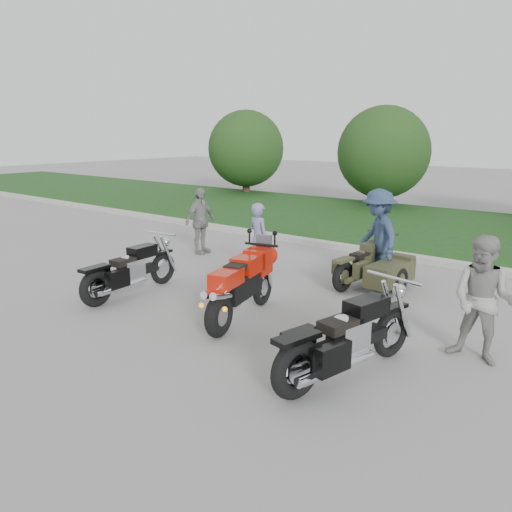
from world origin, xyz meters
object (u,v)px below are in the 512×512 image
Objects in this scene: cruiser_sidecar at (378,270)px; sportbike_red at (241,284)px; person_back at (200,221)px; cruiser_left at (128,272)px; person_stripe at (259,239)px; cruiser_right at (343,342)px; person_denim at (378,237)px; person_grey at (483,300)px.

sportbike_red is at bearing -104.06° from cruiser_sidecar.
sportbike_red is at bearing -129.73° from person_back.
cruiser_left is 1.10× the size of cruiser_sidecar.
cruiser_right is at bearing 155.76° from person_stripe.
cruiser_right is 1.58× the size of person_stripe.
person_back is (-4.55, -0.42, -0.12)m from person_denim.
cruiser_left is (-2.46, -0.34, -0.17)m from sportbike_red.
person_denim is (-1.46, 4.06, 0.47)m from cruiser_right.
cruiser_sidecar is at bearing 121.61° from cruiser_right.
person_grey is 1.04× the size of person_back.
person_grey is at bearing 178.17° from person_stripe.
cruiser_sidecar is at bearing 140.41° from person_grey.
person_denim is at bearing 122.60° from cruiser_right.
person_back reaches higher than cruiser_sidecar.
person_stripe is at bearing -106.31° from person_back.
cruiser_sidecar is at bearing -22.95° from person_denim.
cruiser_right is 1.98m from person_grey.
person_stripe is at bearing -117.83° from person_denim.
cruiser_left is at bearing -160.17° from person_back.
cruiser_right is (2.24, -0.73, -0.14)m from sportbike_red.
cruiser_right is 1.28× the size of person_denim.
cruiser_sidecar is at bearing -91.36° from person_back.
person_back is at bearing 1.01° from person_stripe.
cruiser_left is 2.86m from person_stripe.
sportbike_red is 1.29× the size of person_grey.
cruiser_right is 1.42× the size of person_grey.
sportbike_red is 0.96× the size of cruiser_left.
sportbike_red is 2.36m from cruiser_right.
cruiser_sidecar is 3.29m from person_grey.
person_back reaches higher than cruiser_right.
sportbike_red is 1.34× the size of person_back.
person_back is at bearing 107.68° from cruiser_left.
person_stripe is 2.46m from person_denim.
person_stripe is (-3.69, 3.05, 0.29)m from cruiser_right.
person_back is (-4.75, -0.05, 0.45)m from cruiser_sidecar.
person_back is at bearing 165.54° from person_grey.
person_grey reaches higher than person_back.
cruiser_sidecar is (-1.25, 3.69, -0.11)m from cruiser_right.
sportbike_red is 2.49m from cruiser_left.
cruiser_left is at bearing 174.59° from sportbike_red.
person_denim reaches higher than person_stripe.
person_denim is at bearing 138.22° from person_grey.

